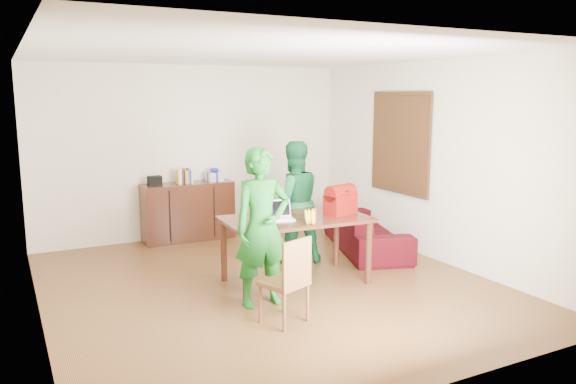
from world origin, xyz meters
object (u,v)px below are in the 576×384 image
red_bag (340,203)px  sofa (366,229)px  bottle (314,214)px  table (296,226)px  person_near (262,227)px  laptop (281,216)px  chair (285,298)px  person_far (293,202)px

red_bag → sofa: (1.04, 0.91, -0.65)m
bottle → red_bag: bearing=25.4°
red_bag → sofa: bearing=25.5°
table → person_near: (-0.65, -0.47, 0.16)m
sofa → person_near: bearing=138.2°
laptop → bottle: 0.40m
chair → person_near: (0.02, 0.56, 0.60)m
person_near → sofa: 2.68m
laptop → red_bag: 0.80m
chair → laptop: laptop is taller
table → bottle: (0.06, -0.32, 0.20)m
bottle → red_bag: size_ratio=0.50×
table → laptop: laptop is taller
table → person_far: size_ratio=1.08×
chair → bottle: (0.74, 0.71, 0.64)m
chair → red_bag: 1.71m
table → person_far: bearing=67.6°
table → sofa: 1.86m
person_far → person_near: bearing=60.6°
table → person_near: size_ratio=1.03×
table → person_near: 0.82m
sofa → red_bag: bearing=149.7°
table → bottle: bottle is taller
chair → person_near: 0.82m
person_near → person_far: person_near is taller
chair → person_near: size_ratio=0.51×
laptop → bottle: size_ratio=1.77×
sofa → chair: bearing=147.6°
person_near → laptop: person_near is taller
bottle → table: bearing=101.4°
bottle → person_far: bearing=74.2°
sofa → laptop: bearing=133.8°
laptop → bottle: laptop is taller
person_far → sofa: (1.24, 0.07, -0.52)m
person_far → red_bag: bearing=114.1°
person_near → sofa: size_ratio=0.84×
bottle → chair: bearing=-136.0°
table → bottle: 0.38m
person_near → bottle: (0.72, 0.15, 0.04)m
person_near → sofa: (2.27, 1.30, -0.56)m
table → person_near: bearing=-140.9°
table → red_bag: 0.63m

